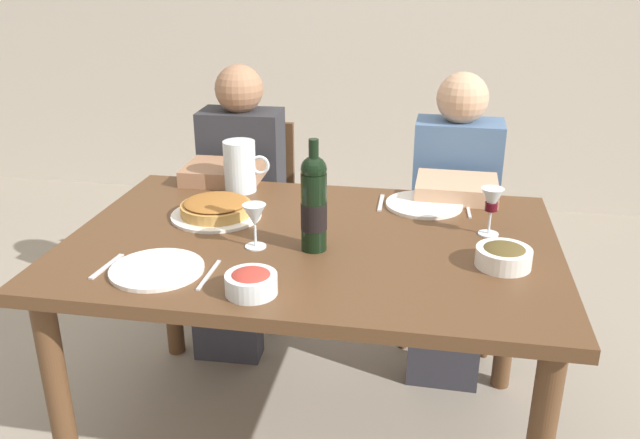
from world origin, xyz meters
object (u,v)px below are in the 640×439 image
object	(u,v)px
diner_left	(237,200)
salad_bowl	(251,282)
dinner_plate_left_setting	(424,205)
olive_bowl	(504,255)
chair_left	(252,207)
dinner_plate_right_setting	(157,269)
dining_table	(312,265)
chair_right	(452,222)
water_pitcher	(240,169)
wine_glass_right_diner	(255,217)
wine_bottle	(314,203)
diner_right	(453,216)
wine_glass_left_diner	(492,202)
baked_tart	(216,209)

from	to	relation	value
diner_left	salad_bowl	bearing A→B (deg)	107.50
diner_left	dinner_plate_left_setting	bearing A→B (deg)	156.26
olive_bowl	chair_left	size ratio (longest dim) A/B	0.18
dinner_plate_right_setting	diner_left	xyz separation A→B (m)	(-0.07, 0.96, -0.15)
dining_table	chair_right	xyz separation A→B (m)	(0.45, 0.87, -0.17)
water_pitcher	wine_glass_right_diner	world-z (taller)	water_pitcher
wine_glass_right_diner	dinner_plate_left_setting	bearing A→B (deg)	41.89
water_pitcher	chair_left	bearing A→B (deg)	102.47
wine_bottle	chair_left	bearing A→B (deg)	116.02
chair_left	olive_bowl	bearing A→B (deg)	134.12
dinner_plate_right_setting	chair_right	world-z (taller)	chair_right
water_pitcher	chair_left	distance (m)	0.63
chair_right	diner_right	world-z (taller)	diner_right
water_pitcher	chair_right	distance (m)	0.99
wine_glass_right_diner	chair_left	size ratio (longest dim) A/B	0.16
salad_bowl	chair_right	bearing A→B (deg)	66.64
salad_bowl	diner_left	size ratio (longest dim) A/B	0.12
wine_glass_right_diner	dinner_plate_left_setting	world-z (taller)	wine_glass_right_diner
salad_bowl	chair_left	bearing A→B (deg)	106.05
dinner_plate_right_setting	chair_right	bearing A→B (deg)	54.61
olive_bowl	diner_left	distance (m)	1.28
dining_table	olive_bowl	distance (m)	0.59
wine_bottle	olive_bowl	bearing A→B (deg)	-2.05
wine_glass_left_diner	wine_glass_right_diner	world-z (taller)	wine_glass_left_diner
dinner_plate_left_setting	chair_right	bearing A→B (deg)	77.36
wine_glass_left_diner	diner_right	bearing A→B (deg)	100.32
wine_bottle	chair_right	world-z (taller)	wine_bottle
baked_tart	dinner_plate_right_setting	xyz separation A→B (m)	(-0.03, -0.42, -0.02)
wine_bottle	water_pitcher	world-z (taller)	wine_bottle
dinner_plate_left_setting	chair_left	world-z (taller)	chair_left
water_pitcher	wine_bottle	bearing A→B (deg)	-52.01
wine_bottle	dinner_plate_right_setting	size ratio (longest dim) A/B	1.29
dining_table	chair_left	world-z (taller)	chair_left
wine_bottle	water_pitcher	size ratio (longest dim) A/B	1.79
dinner_plate_left_setting	dining_table	bearing A→B (deg)	-134.44
olive_bowl	dinner_plate_right_setting	bearing A→B (deg)	-167.86
chair_right	water_pitcher	bearing A→B (deg)	32.51
dinner_plate_right_setting	diner_left	distance (m)	0.97
dining_table	chair_left	size ratio (longest dim) A/B	1.72
dining_table	diner_right	xyz separation A→B (m)	(0.45, 0.63, -0.05)
salad_bowl	dinner_plate_left_setting	world-z (taller)	salad_bowl
dining_table	wine_glass_left_diner	xyz separation A→B (m)	(0.54, 0.12, 0.20)
water_pitcher	dinner_plate_left_setting	xyz separation A→B (m)	(0.67, -0.04, -0.08)
wine_glass_left_diner	diner_left	bearing A→B (deg)	151.71
water_pitcher	salad_bowl	bearing A→B (deg)	-71.63
water_pitcher	dinner_plate_right_setting	xyz separation A→B (m)	(-0.04, -0.69, -0.08)
dining_table	wine_glass_left_diner	distance (m)	0.59
salad_bowl	diner_left	distance (m)	1.11
water_pitcher	wine_glass_right_diner	distance (m)	0.52
dinner_plate_left_setting	chair_left	xyz separation A→B (m)	(-0.79, 0.55, -0.27)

